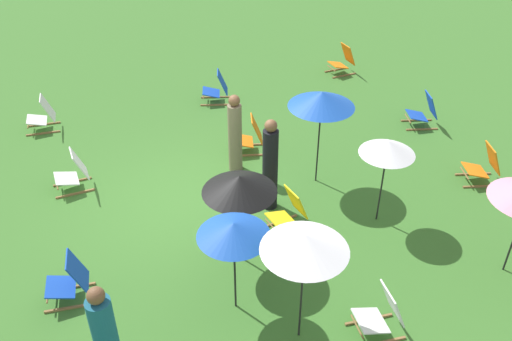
# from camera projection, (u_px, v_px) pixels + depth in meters

# --- Properties ---
(ground_plane) EXTENTS (40.00, 40.00, 0.00)m
(ground_plane) POSITION_uv_depth(u_px,v_px,m) (198.00, 204.00, 10.57)
(ground_plane) COLOR #386B28
(deckchair_0) EXTENTS (0.60, 0.83, 0.83)m
(deckchair_0) POSITION_uv_depth(u_px,v_px,m) (289.00, 212.00, 9.76)
(deckchair_0) COLOR olive
(deckchair_0) RESTS_ON ground
(deckchair_1) EXTENTS (0.68, 0.87, 0.83)m
(deckchair_1) POSITION_uv_depth(u_px,v_px,m) (217.00, 89.00, 13.93)
(deckchair_1) COLOR olive
(deckchair_1) RESTS_ON ground
(deckchair_2) EXTENTS (0.54, 0.80, 0.83)m
(deckchair_2) POSITION_uv_depth(u_px,v_px,m) (381.00, 314.00, 7.83)
(deckchair_2) COLOR olive
(deckchair_2) RESTS_ON ground
(deckchair_4) EXTENTS (0.53, 0.79, 0.83)m
(deckchair_4) POSITION_uv_depth(u_px,v_px,m) (43.00, 115.00, 12.75)
(deckchair_4) COLOR olive
(deckchair_4) RESTS_ON ground
(deckchair_5) EXTENTS (0.53, 0.79, 0.83)m
(deckchair_5) POSITION_uv_depth(u_px,v_px,m) (343.00, 61.00, 15.41)
(deckchair_5) COLOR olive
(deckchair_5) RESTS_ON ground
(deckchair_6) EXTENTS (0.66, 0.86, 0.83)m
(deckchair_6) POSITION_uv_depth(u_px,v_px,m) (250.00, 136.00, 11.95)
(deckchair_6) COLOR olive
(deckchair_6) RESTS_ON ground
(deckchair_7) EXTENTS (0.56, 0.81, 0.83)m
(deckchair_7) POSITION_uv_depth(u_px,v_px,m) (70.00, 281.00, 8.37)
(deckchair_7) COLOR olive
(deckchair_7) RESTS_ON ground
(deckchair_8) EXTENTS (0.67, 0.86, 0.83)m
(deckchair_8) POSITION_uv_depth(u_px,v_px,m) (424.00, 112.00, 12.90)
(deckchair_8) COLOR olive
(deckchair_8) RESTS_ON ground
(deckchair_9) EXTENTS (0.52, 0.79, 0.83)m
(deckchair_9) POSITION_uv_depth(u_px,v_px,m) (73.00, 173.00, 10.79)
(deckchair_9) COLOR olive
(deckchair_9) RESTS_ON ground
(deckchair_10) EXTENTS (0.67, 0.86, 0.83)m
(deckchair_10) POSITION_uv_depth(u_px,v_px,m) (484.00, 166.00, 11.00)
(deckchair_10) COLOR olive
(deckchair_10) RESTS_ON ground
(umbrella_0) EXTENTS (1.18, 1.18, 1.93)m
(umbrella_0) POSITION_uv_depth(u_px,v_px,m) (305.00, 243.00, 6.97)
(umbrella_0) COLOR black
(umbrella_0) RESTS_ON ground
(umbrella_1) EXTENTS (1.05, 1.05, 1.65)m
(umbrella_1) POSITION_uv_depth(u_px,v_px,m) (234.00, 230.00, 7.58)
(umbrella_1) COLOR black
(umbrella_1) RESTS_ON ground
(umbrella_2) EXTENTS (1.19, 1.19, 1.70)m
(umbrella_2) POSITION_uv_depth(u_px,v_px,m) (239.00, 184.00, 8.45)
(umbrella_2) COLOR black
(umbrella_2) RESTS_ON ground
(umbrella_3) EXTENTS (0.97, 0.97, 1.70)m
(umbrella_3) POSITION_uv_depth(u_px,v_px,m) (388.00, 147.00, 9.30)
(umbrella_3) COLOR black
(umbrella_3) RESTS_ON ground
(umbrella_4) EXTENTS (1.27, 1.27, 2.01)m
(umbrella_4) POSITION_uv_depth(u_px,v_px,m) (322.00, 99.00, 10.17)
(umbrella_4) COLOR black
(umbrella_4) RESTS_ON ground
(person_0) EXTENTS (0.39, 0.39, 1.71)m
(person_0) POSITION_uv_depth(u_px,v_px,m) (106.00, 339.00, 6.94)
(person_0) COLOR #195972
(person_0) RESTS_ON ground
(person_1) EXTENTS (0.36, 0.36, 1.88)m
(person_1) POSITION_uv_depth(u_px,v_px,m) (270.00, 167.00, 10.00)
(person_1) COLOR black
(person_1) RESTS_ON ground
(person_2) EXTENTS (0.40, 0.40, 1.72)m
(person_2) POSITION_uv_depth(u_px,v_px,m) (235.00, 135.00, 11.10)
(person_2) COLOR #72664C
(person_2) RESTS_ON ground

